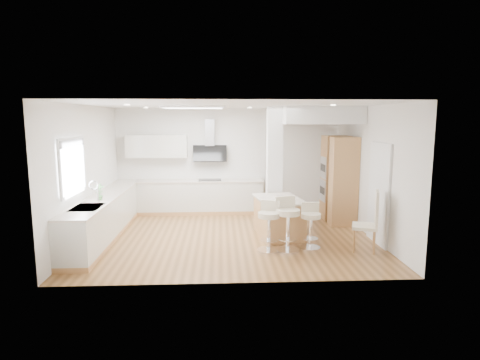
{
  "coord_description": "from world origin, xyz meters",
  "views": [
    {
      "loc": [
        -0.23,
        -8.39,
        2.52
      ],
      "look_at": [
        0.21,
        0.4,
        1.17
      ],
      "focal_mm": 30.0,
      "sensor_mm": 36.0,
      "label": 1
    }
  ],
  "objects": [
    {
      "name": "skylight",
      "position": [
        -0.79,
        0.6,
        2.77
      ],
      "size": [
        4.1,
        2.1,
        0.06
      ],
      "color": "white",
      "rests_on": "ground"
    },
    {
      "name": "ground",
      "position": [
        0.0,
        0.0,
        0.0
      ],
      "size": [
        6.0,
        6.0,
        0.0
      ],
      "primitive_type": "plane",
      "color": "olive",
      "rests_on": "ground"
    },
    {
      "name": "peninsula",
      "position": [
        1.04,
        0.01,
        0.42
      ],
      "size": [
        1.08,
        1.47,
        0.89
      ],
      "rotation": [
        0.0,
        0.0,
        0.14
      ],
      "color": "tan",
      "rests_on": "ground"
    },
    {
      "name": "window_left",
      "position": [
        -2.96,
        -0.9,
        1.69
      ],
      "size": [
        0.06,
        1.28,
        1.07
      ],
      "color": "white",
      "rests_on": "ground"
    },
    {
      "name": "bar_stool_c",
      "position": [
        1.53,
        -0.87,
        0.5
      ],
      "size": [
        0.44,
        0.44,
        0.89
      ],
      "rotation": [
        0.0,
        0.0,
        -0.1
      ],
      "color": "white",
      "rests_on": "ground"
    },
    {
      "name": "bar_stool_b",
      "position": [
        1.06,
        -0.99,
        0.58
      ],
      "size": [
        0.55,
        0.55,
        1.04
      ],
      "rotation": [
        0.0,
        0.0,
        0.21
      ],
      "color": "white",
      "rests_on": "ground"
    },
    {
      "name": "wall_right",
      "position": [
        3.0,
        0.0,
        1.4
      ],
      "size": [
        0.04,
        5.0,
        2.8
      ],
      "primitive_type": "cube",
      "color": "silver",
      "rests_on": "ground"
    },
    {
      "name": "doorway_right",
      "position": [
        2.97,
        -0.6,
        1.0
      ],
      "size": [
        0.05,
        1.0,
        2.1
      ],
      "color": "#403932",
      "rests_on": "ground"
    },
    {
      "name": "dining_chair",
      "position": [
        2.63,
        -1.12,
        0.63
      ],
      "size": [
        0.58,
        0.58,
        1.18
      ],
      "rotation": [
        0.0,
        0.0,
        -0.34
      ],
      "color": "beige",
      "rests_on": "ground"
    },
    {
      "name": "counter_back",
      "position": [
        -0.91,
        2.22,
        0.7
      ],
      "size": [
        3.62,
        0.63,
        2.5
      ],
      "color": "tan",
      "rests_on": "ground"
    },
    {
      "name": "wall_left",
      "position": [
        -3.0,
        0.0,
        1.4
      ],
      "size": [
        0.04,
        5.0,
        2.8
      ],
      "primitive_type": "cube",
      "color": "silver",
      "rests_on": "ground"
    },
    {
      "name": "oven_column",
      "position": [
        2.68,
        1.23,
        1.05
      ],
      "size": [
        0.63,
        1.21,
        2.1
      ],
      "color": "tan",
      "rests_on": "ground"
    },
    {
      "name": "counter_left",
      "position": [
        -2.7,
        0.23,
        0.46
      ],
      "size": [
        0.63,
        4.5,
        1.35
      ],
      "color": "tan",
      "rests_on": "ground"
    },
    {
      "name": "wall_back",
      "position": [
        0.0,
        2.5,
        1.4
      ],
      "size": [
        6.0,
        0.04,
        2.8
      ],
      "primitive_type": "cube",
      "color": "silver",
      "rests_on": "ground"
    },
    {
      "name": "soffit",
      "position": [
        2.1,
        1.4,
        2.6
      ],
      "size": [
        1.78,
        2.2,
        0.4
      ],
      "color": "white",
      "rests_on": "ground"
    },
    {
      "name": "ceiling",
      "position": [
        0.0,
        0.0,
        0.0
      ],
      "size": [
        6.0,
        5.0,
        0.02
      ],
      "primitive_type": "cube",
      "color": "white",
      "rests_on": "ground"
    },
    {
      "name": "pillar",
      "position": [
        1.05,
        0.95,
        1.4
      ],
      "size": [
        0.35,
        0.35,
        2.8
      ],
      "color": "white",
      "rests_on": "ground"
    },
    {
      "name": "bar_stool_a",
      "position": [
        0.7,
        -0.98,
        0.54
      ],
      "size": [
        0.54,
        0.54,
        0.97
      ],
      "rotation": [
        0.0,
        0.0,
        -0.3
      ],
      "color": "white",
      "rests_on": "ground"
    }
  ]
}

